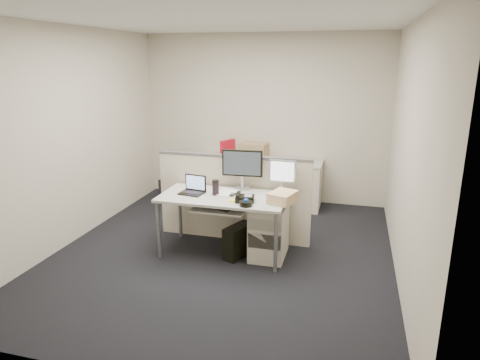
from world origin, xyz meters
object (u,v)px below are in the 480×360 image
(monitor_main, at_px, (242,170))
(desk_phone, at_px, (245,199))
(desk, at_px, (223,201))
(laptop, at_px, (191,185))

(monitor_main, relative_size, desk_phone, 2.38)
(desk, relative_size, laptop, 5.32)
(desk, bearing_deg, monitor_main, 64.89)
(desk_phone, bearing_deg, desk, 146.37)
(desk, xyz_separation_m, monitor_main, (0.15, 0.32, 0.32))
(monitor_main, bearing_deg, laptop, -151.78)
(monitor_main, bearing_deg, desk_phone, -75.61)
(monitor_main, distance_m, laptop, 0.66)
(desk_phone, bearing_deg, monitor_main, 98.64)
(monitor_main, xyz_separation_m, desk_phone, (0.15, -0.45, -0.22))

